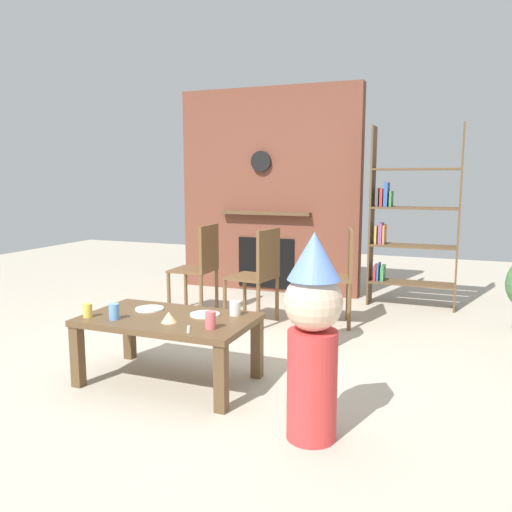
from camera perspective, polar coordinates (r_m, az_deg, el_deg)
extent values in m
plane|color=#BCB29E|center=(3.87, -4.33, -12.07)|extent=(12.00, 12.00, 0.00)
cube|color=brown|center=(6.23, 1.45, 7.11)|extent=(2.20, 0.18, 2.40)
cube|color=black|center=(6.22, 1.11, -0.76)|extent=(0.70, 0.02, 0.60)
cube|color=brown|center=(6.11, 0.99, 4.74)|extent=(1.10, 0.10, 0.04)
cylinder|color=black|center=(6.14, 0.54, 10.36)|extent=(0.24, 0.04, 0.24)
cube|color=brown|center=(5.74, 12.59, 4.27)|extent=(0.02, 0.28, 1.90)
cube|color=brown|center=(5.67, 21.42, 3.83)|extent=(0.02, 0.28, 1.90)
cube|color=brown|center=(5.78, 16.67, -2.86)|extent=(0.86, 0.28, 0.02)
cube|color=brown|center=(5.72, 16.85, 1.07)|extent=(0.86, 0.28, 0.02)
cube|color=brown|center=(5.68, 17.02, 5.07)|extent=(0.86, 0.28, 0.02)
cube|color=brown|center=(5.67, 17.20, 9.10)|extent=(0.86, 0.28, 0.02)
cube|color=#B23333|center=(5.80, 13.01, -1.75)|extent=(0.03, 0.20, 0.16)
cube|color=#3359A5|center=(5.80, 13.32, -1.68)|extent=(0.02, 0.20, 0.18)
cube|color=#3F8C4C|center=(5.79, 13.76, -1.81)|extent=(0.03, 0.20, 0.16)
cube|color=gold|center=(5.75, 13.12, 2.32)|extent=(0.02, 0.20, 0.19)
cube|color=#8C4C99|center=(5.74, 13.57, 2.44)|extent=(0.04, 0.20, 0.22)
cube|color=#D87F3F|center=(5.74, 13.92, 2.32)|extent=(0.02, 0.20, 0.20)
cube|color=#4C4C51|center=(5.72, 13.27, 6.30)|extent=(0.02, 0.20, 0.19)
cube|color=#B23333|center=(5.71, 13.68, 6.27)|extent=(0.03, 0.20, 0.19)
cube|color=#3359A5|center=(5.70, 14.15, 6.57)|extent=(0.04, 0.20, 0.25)
cube|color=#3F8C4C|center=(5.70, 14.63, 6.09)|extent=(0.02, 0.20, 0.16)
cube|color=brown|center=(3.52, -9.60, -6.90)|extent=(1.13, 0.67, 0.04)
cube|color=brown|center=(3.66, -19.01, -10.36)|extent=(0.07, 0.07, 0.41)
cube|color=brown|center=(3.12, -3.85, -13.27)|extent=(0.07, 0.07, 0.41)
cube|color=brown|center=(4.09, -13.74, -8.11)|extent=(0.07, 0.07, 0.41)
cube|color=brown|center=(3.61, 0.12, -10.12)|extent=(0.07, 0.07, 0.41)
cylinder|color=#F2CC4C|center=(3.62, -18.01, -5.71)|extent=(0.06, 0.06, 0.09)
cylinder|color=#669EE0|center=(3.52, -15.32, -5.91)|extent=(0.07, 0.07, 0.10)
cylinder|color=#E5666B|center=(3.20, -5.01, -7.03)|extent=(0.07, 0.07, 0.11)
cylinder|color=silver|center=(3.50, -2.31, -5.76)|extent=(0.07, 0.07, 0.09)
cylinder|color=white|center=(3.52, -5.64, -6.41)|extent=(0.20, 0.20, 0.01)
cylinder|color=white|center=(3.72, -11.62, -5.70)|extent=(0.20, 0.20, 0.01)
cone|color=#EAC68C|center=(3.38, -9.55, -6.62)|extent=(0.10, 0.10, 0.07)
cube|color=silver|center=(3.21, -7.45, -7.99)|extent=(0.08, 0.14, 0.01)
cylinder|color=#D13838|center=(2.81, 6.16, -13.90)|extent=(0.26, 0.26, 0.59)
sphere|color=beige|center=(2.67, 6.32, -5.04)|extent=(0.30, 0.30, 0.30)
cone|color=#668CE5|center=(2.62, 6.40, 0.00)|extent=(0.27, 0.27, 0.24)
cylinder|color=#E0CC66|center=(4.16, 6.39, -6.97)|extent=(0.22, 0.22, 0.50)
sphere|color=beige|center=(4.08, 6.48, -1.83)|extent=(0.26, 0.26, 0.26)
cone|color=#F2D14C|center=(4.05, 6.53, 0.99)|extent=(0.23, 0.23, 0.21)
cube|color=brown|center=(5.29, -6.96, -1.51)|extent=(0.41, 0.41, 0.02)
cube|color=brown|center=(5.17, -5.18, 0.92)|extent=(0.04, 0.40, 0.45)
cylinder|color=brown|center=(5.57, -7.73, -3.37)|extent=(0.04, 0.04, 0.43)
cylinder|color=brown|center=(5.26, -9.56, -4.12)|extent=(0.04, 0.04, 0.43)
cylinder|color=brown|center=(5.42, -4.35, -3.66)|extent=(0.04, 0.04, 0.43)
cylinder|color=brown|center=(5.10, -6.03, -4.46)|extent=(0.04, 0.04, 0.43)
cube|color=brown|center=(4.87, -0.54, -2.33)|extent=(0.45, 0.45, 0.02)
cube|color=brown|center=(4.74, 1.38, 0.25)|extent=(0.09, 0.40, 0.45)
cylinder|color=brown|center=(5.16, -1.25, -4.26)|extent=(0.04, 0.04, 0.43)
cylinder|color=brown|center=(4.86, -3.45, -5.08)|extent=(0.04, 0.04, 0.43)
cylinder|color=brown|center=(4.99, 2.30, -4.72)|extent=(0.04, 0.04, 0.43)
cylinder|color=brown|center=(4.68, 0.25, -5.61)|extent=(0.04, 0.04, 0.43)
cube|color=brown|center=(4.86, 8.07, -2.44)|extent=(0.48, 0.48, 0.02)
cube|color=brown|center=(4.83, 10.33, 0.26)|extent=(0.12, 0.40, 0.45)
cylinder|color=brown|center=(5.09, 5.98, -4.49)|extent=(0.04, 0.04, 0.43)
cylinder|color=brown|center=(4.74, 5.83, -5.48)|extent=(0.04, 0.04, 0.43)
cylinder|color=brown|center=(5.09, 10.05, -4.58)|extent=(0.04, 0.04, 0.43)
cylinder|color=brown|center=(4.74, 10.20, -5.57)|extent=(0.04, 0.04, 0.43)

